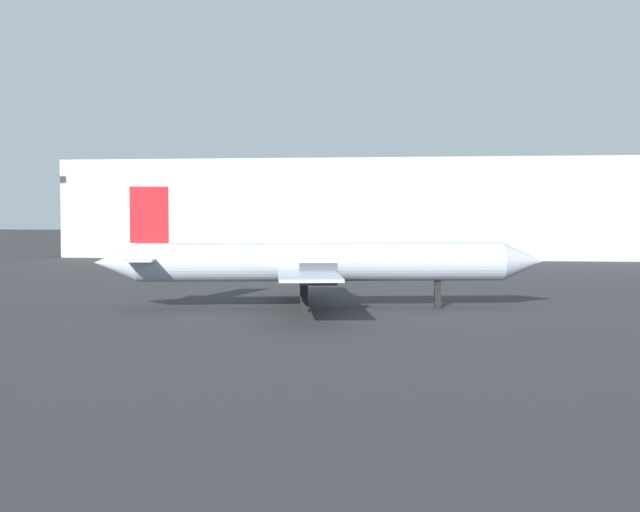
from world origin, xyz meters
The scene contains 2 objects.
airplane_distant centered at (-5.61, 51.19, 3.26)m, with size 31.30×24.22×8.51m.
terminal_building centered at (-3.60, 125.97, 7.14)m, with size 97.29×23.25×14.28m, color #B7B7B2.
Camera 1 is at (2.84, -10.49, 6.85)m, focal length 50.36 mm.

